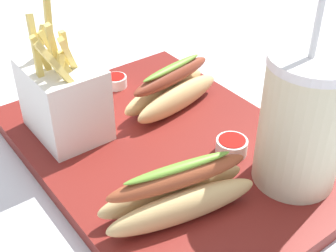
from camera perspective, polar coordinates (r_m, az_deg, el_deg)
ground_plane at (r=0.62m, az=0.00°, el=-4.54°), size 2.40×2.40×0.02m
food_tray at (r=0.60m, az=0.00°, el=-3.09°), size 0.44×0.31×0.02m
soda_cup at (r=0.52m, az=16.21°, el=0.57°), size 0.10×0.10×0.25m
fries_basket at (r=0.61m, az=-12.63°, el=3.41°), size 0.11×0.08×0.17m
hot_dog_1 at (r=0.66m, az=0.46°, el=4.40°), size 0.08×0.16×0.07m
hot_dog_2 at (r=0.49m, az=1.24°, el=-8.25°), size 0.09×0.18×0.07m
ketchup_cup_1 at (r=0.72m, az=-6.40°, el=5.52°), size 0.03×0.03×0.02m
ketchup_cup_2 at (r=0.58m, az=7.79°, el=-2.39°), size 0.04×0.04×0.02m
ketchup_cup_3 at (r=0.70m, az=-14.34°, el=3.53°), size 0.03×0.03×0.02m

